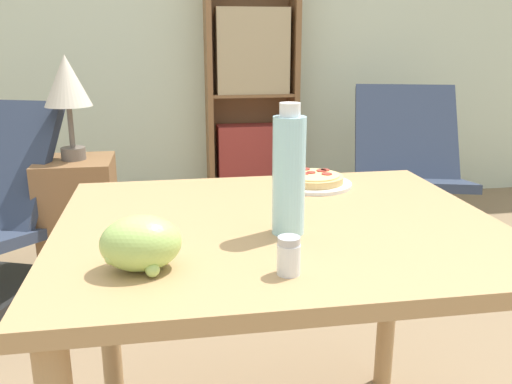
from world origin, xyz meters
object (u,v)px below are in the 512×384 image
Objects in this scene: grape_bunch at (141,244)px; lounge_chair_far at (407,190)px; side_table at (80,223)px; bookshelf at (252,104)px; pizza_on_plate at (313,181)px; table_lamp at (67,86)px; drink_bottle at (289,174)px; salt_shaker at (289,256)px.

lounge_chair_far is (1.45, 1.95, -0.51)m from grape_bunch.
bookshelf is at bearing 48.23° from side_table.
pizza_on_plate is 1.38m from table_lamp.
lounge_chair_far is 1.91× the size of table_lamp.
table_lamp is at bearing -131.77° from bookshelf.
side_table is at bearing -152.83° from lounge_chair_far.
side_table is at bearing 103.18° from grape_bunch.
bookshelf reaches higher than side_table.
salt_shaker is at bearing -102.40° from drink_bottle.
drink_bottle is 0.18× the size of bookshelf.
bookshelf is 3.35× the size of table_lamp.
table_lamp reaches higher than lounge_chair_far.
drink_bottle is 0.61× the size of table_lamp.
drink_bottle is at bearing -113.10° from pizza_on_plate.
bookshelf is at bearing 82.38° from salt_shaker.
side_table is (-0.84, 1.07, -0.45)m from pizza_on_plate.
bookshelf is at bearing 82.77° from drink_bottle.
grape_bunch is at bearing -154.75° from drink_bottle.
pizza_on_plate is at bearing -108.36° from lounge_chair_far.
bookshelf is at bearing 85.64° from pizza_on_plate.
bookshelf is at bearing 48.23° from table_lamp.
side_table is at bearing 128.06° from pizza_on_plate.
salt_shaker is 0.11× the size of side_table.
grape_bunch is at bearing 165.99° from salt_shaker.
lounge_chair_far reaches higher than grape_bunch.
bookshelf is 2.53× the size of side_table.
pizza_on_plate is at bearing 47.84° from grape_bunch.
bookshelf is (0.64, 2.72, -0.08)m from grape_bunch.
lounge_chair_far is 1.20m from bookshelf.
pizza_on_plate is 1.49× the size of grape_bunch.
bookshelf reaches higher than pizza_on_plate.
drink_bottle is at bearing -64.71° from table_lamp.
lounge_chair_far is 1.44× the size of side_table.
table_lamp is at bearing 115.29° from drink_bottle.
table_lamp reaches higher than grape_bunch.
drink_bottle is 0.24m from salt_shaker.
pizza_on_plate is 2.21m from bookshelf.
salt_shaker is 1.84m from side_table.
pizza_on_plate is at bearing -94.36° from bookshelf.
bookshelf is (-0.81, 0.77, 0.44)m from lounge_chair_far.
lounge_chair_far reaches higher than side_table.
salt_shaker is 2.39m from lounge_chair_far.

